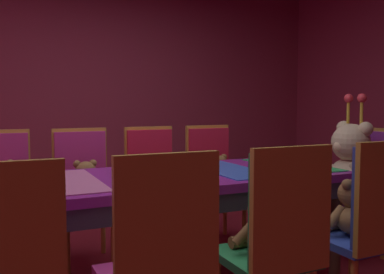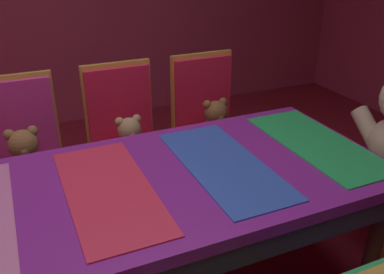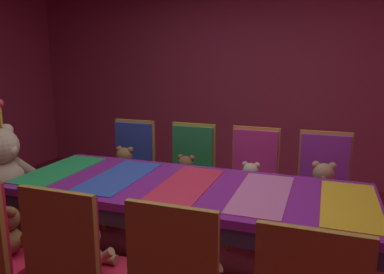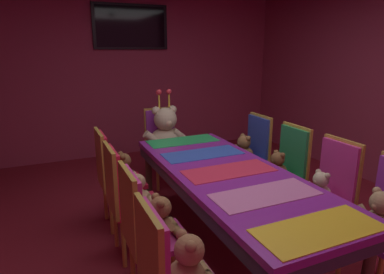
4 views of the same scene
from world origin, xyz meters
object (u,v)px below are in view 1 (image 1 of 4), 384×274
at_px(teddy_left_0, 1,189).
at_px(teddy_right_3, 351,211).
at_px(teddy_right_1, 149,246).
at_px(banquet_table, 155,189).
at_px(teddy_left_3, 219,174).
at_px(throne_chair, 365,178).
at_px(chair_left_1, 82,180).
at_px(chair_left_3, 211,170).
at_px(king_teddy_bear, 349,165).
at_px(teddy_right_2, 261,227).
at_px(chair_right_2, 280,232).
at_px(teddy_left_2, 158,180).
at_px(chair_right_1, 161,251).
at_px(chair_left_0, 1,185).
at_px(chair_right_3, 373,216).
at_px(teddy_left_1, 86,184).
at_px(chair_left_2, 152,175).

distance_m(teddy_left_0, teddy_right_3, 2.21).
bearing_deg(teddy_right_1, banquet_table, -22.14).
distance_m(teddy_left_3, throne_chair, 1.14).
height_order(chair_left_1, chair_left_3, same).
xyz_separation_m(chair_left_1, throne_chair, (0.84, 2.01, 0.00)).
distance_m(chair_left_3, king_teddy_bear, 1.13).
height_order(teddy_right_2, teddy_right_3, teddy_right_3).
xyz_separation_m(chair_left_1, chair_right_2, (1.69, 0.55, 0.00)).
bearing_deg(king_teddy_bear, teddy_left_2, -28.74).
relative_size(chair_left_3, teddy_right_3, 2.99).
height_order(chair_right_1, throne_chair, same).
relative_size(teddy_right_1, teddy_right_3, 0.86).
bearing_deg(chair_left_0, chair_right_3, 44.87).
relative_size(chair_left_1, teddy_left_1, 3.05).
bearing_deg(teddy_left_0, chair_right_2, 35.10).
height_order(chair_left_0, chair_right_1, same).
xyz_separation_m(banquet_table, teddy_left_3, (-0.70, 0.83, -0.07)).
relative_size(chair_left_2, teddy_left_3, 3.20).
bearing_deg(throne_chair, teddy_right_3, 38.95).
bearing_deg(teddy_left_1, banquet_table, 21.71).
bearing_deg(chair_right_3, chair_left_3, 1.32).
relative_size(teddy_left_2, throne_chair, 0.29).
relative_size(chair_right_1, king_teddy_bear, 1.25).
bearing_deg(teddy_left_0, teddy_left_2, 89.22).
bearing_deg(throne_chair, chair_left_2, -30.32).
relative_size(chair_left_1, chair_left_2, 1.00).
distance_m(chair_left_1, chair_right_3, 2.03).
distance_m(chair_left_0, teddy_left_1, 0.59).
distance_m(teddy_left_3, teddy_right_2, 1.52).
bearing_deg(chair_left_3, teddy_left_3, 0.00).
xyz_separation_m(chair_left_0, chair_left_3, (0.02, 1.66, 0.00)).
height_order(teddy_left_1, teddy_right_1, teddy_left_1).
relative_size(chair_left_2, teddy_right_2, 3.31).
bearing_deg(teddy_left_0, teddy_left_3, 89.26).
xyz_separation_m(chair_left_2, teddy_left_2, (0.14, 0.00, -0.02)).
bearing_deg(teddy_left_2, throne_chair, 64.08).
distance_m(chair_left_1, king_teddy_bear, 2.03).
relative_size(chair_left_1, teddy_left_3, 3.20).
xyz_separation_m(chair_right_2, throne_chair, (-0.86, 1.46, 0.00)).
distance_m(chair_left_2, teddy_left_3, 0.56).
bearing_deg(teddy_left_2, teddy_left_1, -88.71).
height_order(teddy_left_0, teddy_right_1, teddy_left_0).
bearing_deg(teddy_right_2, throne_chair, -63.87).
relative_size(chair_left_1, chair_right_2, 1.00).
height_order(teddy_left_0, teddy_left_1, teddy_left_0).
bearing_deg(teddy_left_1, king_teddy_bear, 69.46).
distance_m(teddy_left_0, chair_right_2, 1.93).
relative_size(teddy_left_3, teddy_right_2, 1.03).
bearing_deg(chair_left_3, banquet_table, -44.60).
distance_m(chair_left_3, teddy_right_3, 1.54).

